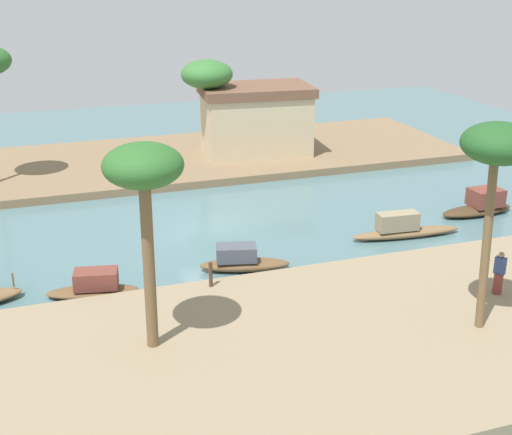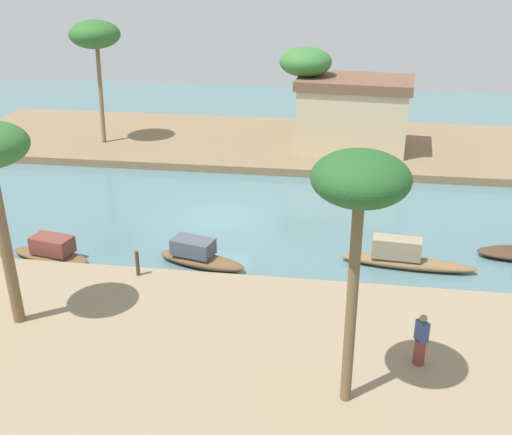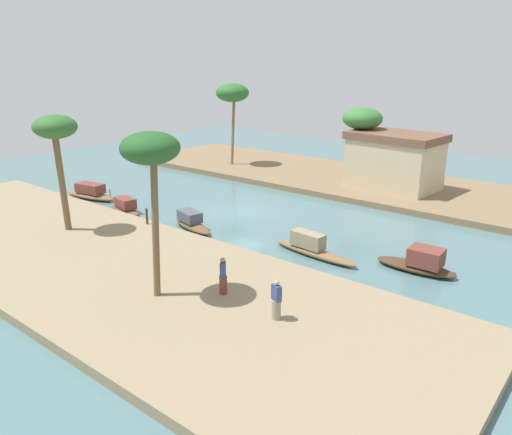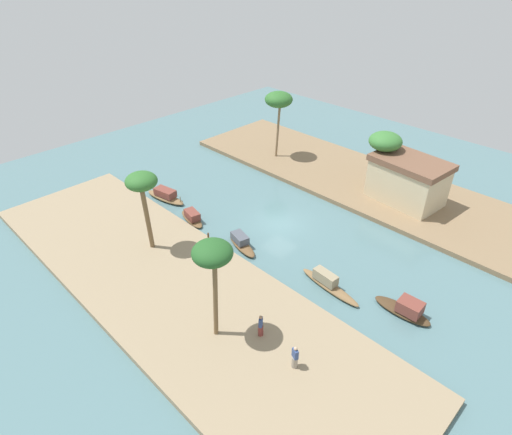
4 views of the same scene
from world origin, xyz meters
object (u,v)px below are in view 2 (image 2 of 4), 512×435
(mooring_post, at_px, (137,263))
(palm_tree_right_tall, at_px, (306,63))
(riverside_building, at_px, (354,113))
(sampan_near_left_bank, at_px, (51,251))
(palm_tree_right_short, at_px, (95,36))
(sampan_foreground, at_px, (198,256))
(person_by_mooring, at_px, (421,342))
(sampan_downstream_large, at_px, (403,257))
(palm_tree_left_far, at_px, (360,187))

(mooring_post, bearing_deg, palm_tree_right_tall, 74.97)
(palm_tree_right_tall, distance_m, riverside_building, 4.05)
(sampan_near_left_bank, xyz_separation_m, palm_tree_right_short, (-3.42, 14.82, 6.36))
(sampan_foreground, distance_m, mooring_post, 2.66)
(sampan_foreground, height_order, person_by_mooring, person_by_mooring)
(sampan_near_left_bank, bearing_deg, sampan_downstream_large, 17.64)
(person_by_mooring, relative_size, palm_tree_left_far, 0.24)
(sampan_near_left_bank, relative_size, palm_tree_left_far, 0.52)
(mooring_post, xyz_separation_m, palm_tree_right_tall, (4.71, 17.53, 4.38))
(sampan_foreground, distance_m, riverside_building, 16.61)
(sampan_near_left_bank, distance_m, palm_tree_right_short, 16.49)
(mooring_post, relative_size, palm_tree_right_tall, 0.17)
(person_by_mooring, xyz_separation_m, riverside_building, (-1.96, 21.16, 1.39))
(riverside_building, bearing_deg, sampan_downstream_large, -76.51)
(mooring_post, bearing_deg, sampan_near_left_bank, 160.09)
(person_by_mooring, bearing_deg, sampan_downstream_large, 144.70)
(person_by_mooring, bearing_deg, mooring_post, -146.63)
(person_by_mooring, bearing_deg, sampan_foreground, -161.07)
(sampan_downstream_large, distance_m, palm_tree_right_short, 22.70)
(palm_tree_right_tall, bearing_deg, sampan_near_left_bank, -118.65)
(sampan_downstream_large, height_order, palm_tree_left_far, palm_tree_left_far)
(sampan_foreground, relative_size, palm_tree_right_tall, 0.65)
(palm_tree_right_tall, height_order, palm_tree_right_short, palm_tree_right_short)
(sampan_near_left_bank, relative_size, palm_tree_right_short, 0.49)
(person_by_mooring, xyz_separation_m, palm_tree_left_far, (-2.05, -1.70, 5.22))
(sampan_downstream_large, xyz_separation_m, person_by_mooring, (-0.08, -6.76, 0.72))
(person_by_mooring, bearing_deg, sampan_near_left_bank, -146.02)
(sampan_downstream_large, relative_size, palm_tree_left_far, 0.77)
(mooring_post, height_order, palm_tree_right_short, palm_tree_right_short)
(riverside_building, bearing_deg, sampan_near_left_bank, -121.12)
(sampan_foreground, bearing_deg, palm_tree_right_short, 137.12)
(palm_tree_left_far, height_order, palm_tree_right_tall, palm_tree_left_far)
(mooring_post, distance_m, riverside_building, 18.97)
(palm_tree_right_short, distance_m, riverside_building, 15.75)
(sampan_near_left_bank, bearing_deg, riverside_building, 65.24)
(palm_tree_right_short, bearing_deg, sampan_near_left_bank, -77.00)
(riverside_building, bearing_deg, sampan_foreground, -105.37)
(sampan_near_left_bank, distance_m, person_by_mooring, 14.71)
(sampan_near_left_bank, bearing_deg, palm_tree_right_tall, 73.15)
(mooring_post, distance_m, palm_tree_right_tall, 18.67)
(palm_tree_left_far, bearing_deg, mooring_post, 143.60)
(sampan_near_left_bank, relative_size, riverside_building, 0.51)
(sampan_downstream_large, relative_size, riverside_building, 0.75)
(sampan_downstream_large, relative_size, palm_tree_right_tall, 0.90)
(mooring_post, distance_m, palm_tree_left_far, 10.86)
(mooring_post, bearing_deg, sampan_downstream_large, 16.54)
(riverside_building, bearing_deg, person_by_mooring, -79.27)
(sampan_foreground, xyz_separation_m, sampan_downstream_large, (7.89, 1.00, 0.01))
(sampan_foreground, distance_m, palm_tree_right_tall, 16.65)
(palm_tree_right_short, bearing_deg, palm_tree_right_tall, 5.80)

